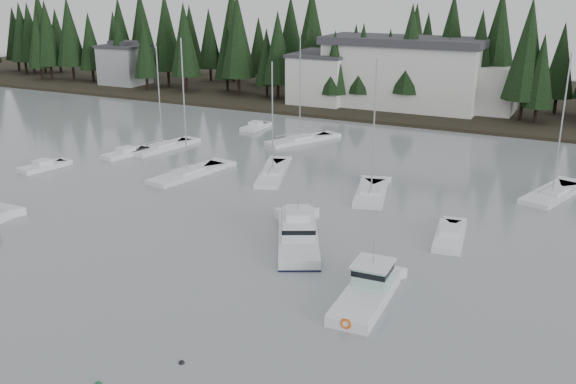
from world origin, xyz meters
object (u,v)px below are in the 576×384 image
at_px(harbor_inn, 416,74).
at_px(sailboat_0, 371,195).
at_px(house_west, 319,78).
at_px(sailboat_7, 188,175).
at_px(sailboat_4, 273,175).
at_px(runabout_3, 256,128).
at_px(lobster_boat_teal, 367,293).
at_px(sailboat_1, 300,141).
at_px(sailboat_2, 163,149).
at_px(house_far_west, 124,64).
at_px(runabout_1, 450,238).
at_px(runabout_0, 43,168).
at_px(cabin_cruiser_center, 298,236).
at_px(sailboat_9, 552,196).
at_px(runabout_4, 126,154).

height_order(harbor_inn, sailboat_0, sailboat_0).
height_order(house_west, sailboat_7, sailboat_7).
bearing_deg(sailboat_4, runabout_3, 14.25).
relative_size(lobster_boat_teal, sailboat_1, 0.54).
height_order(sailboat_2, runabout_3, sailboat_2).
bearing_deg(house_far_west, runabout_1, -33.72).
bearing_deg(runabout_0, sailboat_4, -57.31).
bearing_deg(runabout_1, sailboat_0, 43.03).
xyz_separation_m(harbor_inn, sailboat_2, (-20.89, -37.84, -5.70)).
bearing_deg(runabout_3, runabout_0, 160.79).
bearing_deg(cabin_cruiser_center, house_west, -4.67).
distance_m(sailboat_9, runabout_0, 53.29).
bearing_deg(sailboat_1, runabout_0, 167.02).
distance_m(sailboat_2, runabout_1, 40.47).
distance_m(house_far_west, sailboat_9, 87.98).
distance_m(cabin_cruiser_center, sailboat_9, 27.27).
bearing_deg(runabout_0, runabout_4, -15.55).
bearing_deg(house_west, runabout_0, -104.67).
distance_m(lobster_boat_teal, sailboat_7, 32.01).
distance_m(sailboat_1, runabout_4, 21.83).
bearing_deg(runabout_4, lobster_boat_teal, -107.37).
height_order(house_far_west, sailboat_4, sailboat_4).
bearing_deg(runabout_3, runabout_4, 163.41).
bearing_deg(house_west, sailboat_7, -85.32).
relative_size(house_west, sailboat_9, 0.67).
bearing_deg(lobster_boat_teal, cabin_cruiser_center, 48.35).
relative_size(house_west, sailboat_0, 0.70).
xyz_separation_m(harbor_inn, lobster_boat_teal, (14.94, -63.81, -5.26)).
xyz_separation_m(sailboat_1, sailboat_9, (31.14, -8.99, -0.01)).
bearing_deg(runabout_0, runabout_3, -9.92).
height_order(sailboat_1, runabout_4, sailboat_1).
distance_m(runabout_0, runabout_3, 30.21).
bearing_deg(house_west, house_far_west, 177.27).
relative_size(sailboat_0, sailboat_1, 0.94).
xyz_separation_m(runabout_0, runabout_1, (44.82, -0.31, -0.00)).
height_order(house_west, lobster_boat_teal, house_west).
relative_size(sailboat_0, runabout_4, 2.20).
bearing_deg(runabout_1, sailboat_4, 58.03).
distance_m(sailboat_4, sailboat_9, 27.92).
xyz_separation_m(harbor_inn, sailboat_7, (-11.56, -45.86, -5.69)).
bearing_deg(harbor_inn, runabout_0, -118.42).
relative_size(house_west, lobster_boat_teal, 1.21).
bearing_deg(sailboat_1, sailboat_4, -138.33).
relative_size(house_far_west, runabout_1, 1.24).
distance_m(sailboat_2, runabout_0, 14.43).
height_order(cabin_cruiser_center, sailboat_1, sailboat_1).
bearing_deg(runabout_4, sailboat_9, -70.03).
height_order(sailboat_1, runabout_0, sailboat_1).
xyz_separation_m(house_far_west, sailboat_4, (53.47, -40.28, -4.34)).
height_order(harbor_inn, runabout_1, harbor_inn).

